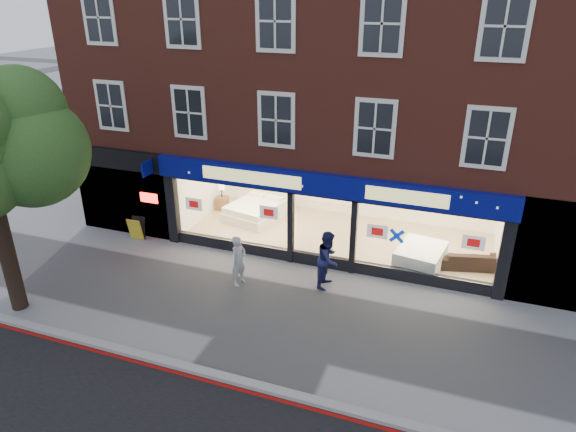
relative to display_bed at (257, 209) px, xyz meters
The scene contains 12 objects.
ground 6.76m from the display_bed, 59.25° to the right, with size 120.00×120.00×0.00m, color gray.
kerb_line 9.56m from the display_bed, 68.81° to the right, with size 60.00×0.10×0.01m, color #8C0A07.
kerb_stone 9.37m from the display_bed, 68.37° to the right, with size 60.00×0.25×0.12m, color gray.
showroom_floor 3.52m from the display_bed, ahead, with size 11.00×4.50×0.10m, color tan.
building 7.19m from the display_bed, 18.28° to the left, with size 19.00×8.26×10.30m.
display_bed is the anchor object (origin of this frame).
bedside_table 1.67m from the display_bed, behind, with size 0.45×0.45×0.55m, color brown.
mattress_stack 6.79m from the display_bed, 15.37° to the right, with size 1.64×1.94×0.69m.
sofa 8.16m from the display_bed, ahead, with size 1.94×0.76×0.57m, color black.
a_board 4.64m from the display_bed, 138.06° to the right, with size 0.55×0.35×0.84m, color gold.
pedestrian_grey 4.88m from the display_bed, 73.38° to the right, with size 0.59×0.39×1.62m, color #A3A4AA.
pedestrian_blue 5.54m from the display_bed, 43.69° to the right, with size 0.89×0.69×1.83m, color #1A1C48.
Camera 1 is at (4.07, -11.30, 8.45)m, focal length 32.00 mm.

